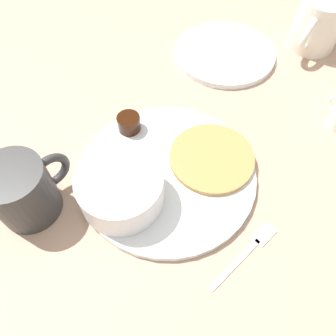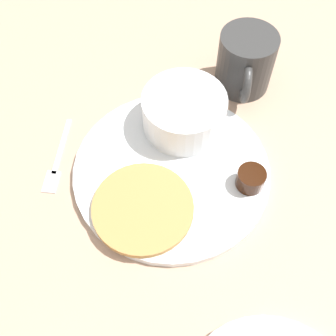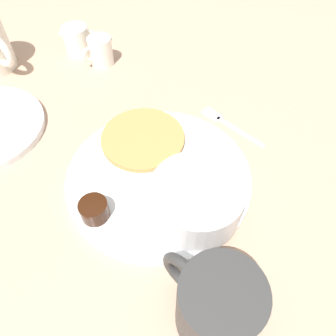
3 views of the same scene
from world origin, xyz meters
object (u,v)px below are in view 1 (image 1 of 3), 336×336
Objects in this scene: coffee_mug at (23,190)px; fork at (250,249)px; second_mug at (318,24)px; plate at (167,174)px; bowl at (121,188)px.

coffee_mug reaches higher than fork.
second_mug reaches higher than coffee_mug.
plate is 0.09m from bowl.
bowl is at bearing -159.17° from coffee_mug.
bowl is 1.02× the size of fork.
plate is at bearing -28.16° from fork.
coffee_mug is 0.97× the size of fork.
plate is at bearing -125.73° from bowl.
coffee_mug reaches higher than plate.
fork is at bearing 151.84° from plate.
plate is 0.21m from coffee_mug.
second_mug is at bearing -116.31° from bowl.
second_mug reaches higher than plate.
bowl is 0.53m from second_mug.
coffee_mug is at bearing 33.32° from plate.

